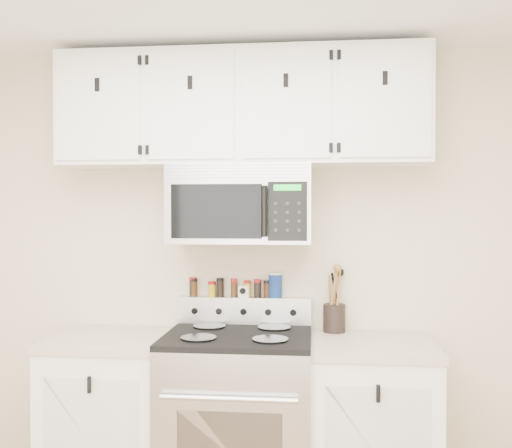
% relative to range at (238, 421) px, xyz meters
% --- Properties ---
extents(back_wall, '(3.50, 0.01, 2.50)m').
position_rel_range_xyz_m(back_wall, '(0.00, 0.32, 0.76)').
color(back_wall, beige).
rests_on(back_wall, floor).
extents(range, '(0.76, 0.65, 1.10)m').
position_rel_range_xyz_m(range, '(0.00, 0.00, 0.00)').
color(range, '#B7B7BA').
rests_on(range, floor).
extents(base_cabinet_left, '(0.64, 0.62, 0.92)m').
position_rel_range_xyz_m(base_cabinet_left, '(-0.69, 0.02, -0.03)').
color(base_cabinet_left, white).
rests_on(base_cabinet_left, floor).
extents(base_cabinet_right, '(0.64, 0.62, 0.92)m').
position_rel_range_xyz_m(base_cabinet_right, '(0.69, 0.02, -0.03)').
color(base_cabinet_right, white).
rests_on(base_cabinet_right, floor).
extents(microwave, '(0.76, 0.44, 0.42)m').
position_rel_range_xyz_m(microwave, '(0.00, 0.13, 1.14)').
color(microwave, '#9E9EA3').
rests_on(microwave, back_wall).
extents(upper_cabinets, '(2.00, 0.35, 0.62)m').
position_rel_range_xyz_m(upper_cabinets, '(-0.00, 0.15, 1.66)').
color(upper_cabinets, white).
rests_on(upper_cabinets, back_wall).
extents(utensil_crock, '(0.12, 0.12, 0.36)m').
position_rel_range_xyz_m(utensil_crock, '(0.51, 0.23, 0.52)').
color(utensil_crock, black).
rests_on(utensil_crock, base_cabinet_right).
extents(kitchen_timer, '(0.06, 0.06, 0.07)m').
position_rel_range_xyz_m(kitchen_timer, '(-0.01, 0.28, 0.65)').
color(kitchen_timer, white).
rests_on(kitchen_timer, range).
extents(salt_canister, '(0.08, 0.08, 0.14)m').
position_rel_range_xyz_m(salt_canister, '(0.18, 0.28, 0.68)').
color(salt_canister, navy).
rests_on(salt_canister, range).
extents(spice_jar_0, '(0.04, 0.04, 0.11)m').
position_rel_range_xyz_m(spice_jar_0, '(-0.30, 0.28, 0.67)').
color(spice_jar_0, black).
rests_on(spice_jar_0, range).
extents(spice_jar_1, '(0.05, 0.05, 0.10)m').
position_rel_range_xyz_m(spice_jar_1, '(-0.30, 0.28, 0.67)').
color(spice_jar_1, '#3D230E').
rests_on(spice_jar_1, range).
extents(spice_jar_2, '(0.05, 0.05, 0.09)m').
position_rel_range_xyz_m(spice_jar_2, '(-0.19, 0.28, 0.66)').
color(spice_jar_2, gold).
rests_on(spice_jar_2, range).
extents(spice_jar_3, '(0.04, 0.04, 0.11)m').
position_rel_range_xyz_m(spice_jar_3, '(-0.14, 0.28, 0.67)').
color(spice_jar_3, black).
rests_on(spice_jar_3, range).
extents(spice_jar_4, '(0.04, 0.04, 0.11)m').
position_rel_range_xyz_m(spice_jar_4, '(-0.06, 0.28, 0.67)').
color(spice_jar_4, '#432410').
rests_on(spice_jar_4, range).
extents(spice_jar_5, '(0.04, 0.04, 0.10)m').
position_rel_range_xyz_m(spice_jar_5, '(0.02, 0.28, 0.66)').
color(spice_jar_5, '#BF8416').
rests_on(spice_jar_5, range).
extents(spice_jar_6, '(0.04, 0.04, 0.10)m').
position_rel_range_xyz_m(spice_jar_6, '(0.07, 0.28, 0.67)').
color(spice_jar_6, black).
rests_on(spice_jar_6, range).
extents(spice_jar_7, '(0.04, 0.04, 0.10)m').
position_rel_range_xyz_m(spice_jar_7, '(0.13, 0.28, 0.66)').
color(spice_jar_7, '#3B1E0E').
rests_on(spice_jar_7, range).
extents(spice_jar_8, '(0.04, 0.04, 0.10)m').
position_rel_range_xyz_m(spice_jar_8, '(0.17, 0.28, 0.66)').
color(spice_jar_8, gold).
rests_on(spice_jar_8, range).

